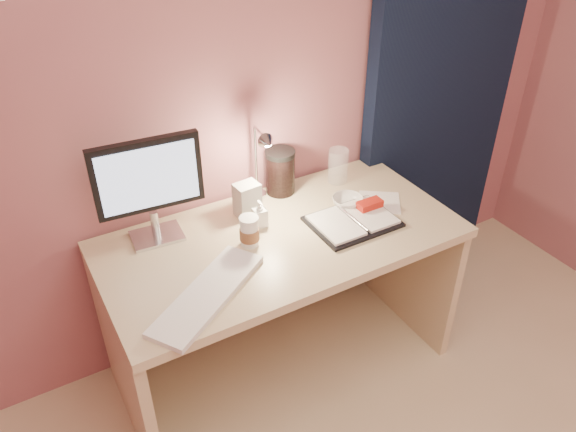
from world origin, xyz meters
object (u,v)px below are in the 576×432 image
planner (354,219)px  clear_cup (338,166)px  monitor (148,181)px  coffee_cup (249,232)px  dark_jar (280,174)px  keyboard (208,294)px  bowl (348,202)px  desk (273,270)px  product_box (247,200)px  desk_lamp (267,159)px  lotion_bottle (260,214)px

planner → clear_cup: 0.34m
monitor → coffee_cup: (0.29, -0.22, -0.19)m
monitor → dark_jar: (0.58, 0.06, -0.16)m
keyboard → bowl: 0.77m
desk → clear_cup: clear_cup is taller
coffee_cup → product_box: bearing=65.7°
planner → dark_jar: 0.39m
desk_lamp → planner: bearing=-44.2°
lotion_bottle → desk_lamp: bearing=49.6°
planner → lotion_bottle: (-0.34, 0.17, 0.04)m
planner → product_box: (-0.35, 0.26, 0.06)m
desk → product_box: bearing=112.2°
monitor → desk_lamp: bearing=3.9°
planner → desk: bearing=154.8°
keyboard → dark_jar: 0.72m
monitor → bowl: monitor is taller
coffee_cup → desk_lamp: 0.33m
monitor → coffee_cup: 0.41m
clear_cup → desk_lamp: size_ratio=0.44×
planner → product_box: 0.44m
coffee_cup → lotion_bottle: bearing=44.9°
planner → desk_lamp: bearing=129.3°
clear_cup → lotion_bottle: (-0.46, -0.14, -0.02)m
bowl → desk_lamp: 0.39m
product_box → bowl: bearing=-26.0°
lotion_bottle → bowl: bearing=-8.1°
clear_cup → dark_jar: size_ratio=0.87×
desk → coffee_cup: bearing=-154.5°
planner → clear_cup: clear_cup is taller
bowl → keyboard: bearing=-162.6°
planner → clear_cup: size_ratio=2.19×
keyboard → product_box: 0.51m
coffee_cup → product_box: 0.20m
coffee_cup → product_box: (0.08, 0.18, 0.02)m
planner → desk_lamp: 0.42m
desk → lotion_bottle: bearing=146.0°
clear_cup → planner: bearing=-112.3°
dark_jar → desk_lamp: 0.17m
planner → lotion_bottle: size_ratio=2.98×
planner → keyboard: bearing=-170.3°
desk → keyboard: (-0.39, -0.26, 0.24)m
keyboard → lotion_bottle: (0.35, 0.28, 0.05)m
monitor → desk_lamp: size_ratio=1.21×
desk → lotion_bottle: lotion_bottle is taller
lotion_bottle → monitor: bearing=161.9°
desk → clear_cup: 0.55m
lotion_bottle → desk_lamp: size_ratio=0.33×
lotion_bottle → product_box: product_box is taller
clear_cup → product_box: clear_cup is taller
keyboard → coffee_cup: 0.32m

